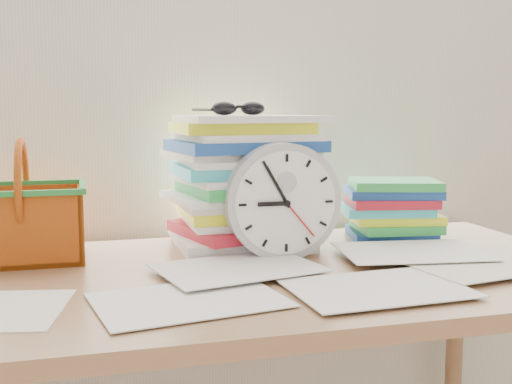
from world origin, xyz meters
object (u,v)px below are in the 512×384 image
object	(u,v)px
book_stack	(391,209)
paper_stack	(245,182)
desk	(246,309)
clock	(282,201)
basket	(23,201)

from	to	relation	value
book_stack	paper_stack	bearing A→B (deg)	177.97
paper_stack	desk	bearing A→B (deg)	-103.99
desk	book_stack	bearing A→B (deg)	26.50
clock	book_stack	size ratio (longest dim) A/B	0.99
clock	basket	xyz separation A→B (m)	(-0.50, 0.13, 0.00)
book_stack	basket	distance (m)	0.81
clock	basket	distance (m)	0.52
desk	clock	distance (m)	0.23
paper_stack	clock	bearing A→B (deg)	-72.92
paper_stack	book_stack	world-z (taller)	paper_stack
paper_stack	clock	size ratio (longest dim) A/B	1.39
desk	paper_stack	xyz separation A→B (m)	(0.05, 0.21, 0.22)
desk	basket	size ratio (longest dim) A/B	5.82
clock	basket	world-z (taller)	basket
clock	book_stack	bearing A→B (deg)	22.37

